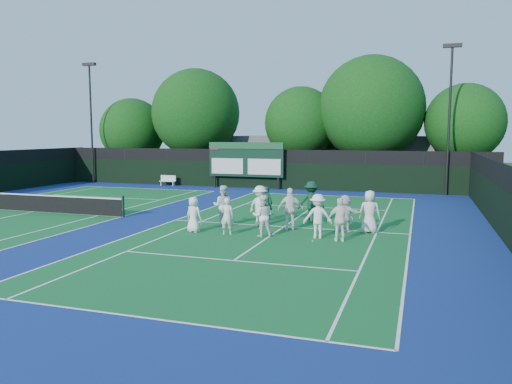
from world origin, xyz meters
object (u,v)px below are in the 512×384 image
(bench, at_px, (168,180))
(coach_left, at_px, (266,203))
(tennis_net, at_px, (34,203))
(scoreboard, at_px, (246,160))

(bench, relative_size, coach_left, 0.80)
(bench, xyz_separation_m, coach_left, (12.34, -12.93, 0.38))
(bench, bearing_deg, tennis_net, -91.52)
(scoreboard, bearing_deg, coach_left, -66.46)
(scoreboard, bearing_deg, tennis_net, -115.60)
(bench, height_order, coach_left, coach_left)
(tennis_net, xyz_separation_m, coach_left, (12.72, 1.43, 0.34))
(scoreboard, height_order, bench, scoreboard)
(scoreboard, distance_m, bench, 6.83)
(bench, bearing_deg, scoreboard, 1.94)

